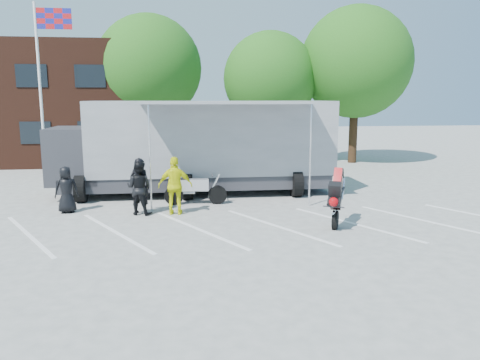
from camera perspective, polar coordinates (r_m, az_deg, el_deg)
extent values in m
plane|color=#AAABA5|center=(13.02, -5.79, -7.23)|extent=(100.00, 100.00, 0.00)
cube|color=white|center=(13.97, -5.91, -6.00)|extent=(18.09, 13.33, 0.01)
cube|color=#401F14|center=(31.95, -25.30, 8.41)|extent=(18.00, 8.00, 7.00)
cylinder|color=white|center=(23.28, -23.13, 9.57)|extent=(0.12, 0.12, 8.00)
cube|color=red|center=(23.34, -21.73, 17.81)|extent=(1.50, 0.04, 0.90)
cylinder|color=#382314|center=(28.58, -10.77, 5.33)|extent=(0.50, 0.50, 3.24)
sphere|color=#1E5415|center=(28.54, -11.04, 13.28)|extent=(6.12, 6.12, 6.12)
cylinder|color=#382314|center=(28.04, 3.59, 5.03)|extent=(0.50, 0.50, 2.88)
sphere|color=#1E5415|center=(27.96, 3.67, 12.24)|extent=(5.44, 5.44, 5.44)
cylinder|color=#382314|center=(28.91, 13.62, 5.46)|extent=(0.50, 0.50, 3.42)
sphere|color=#1E5415|center=(28.90, 13.96, 13.74)|extent=(6.46, 6.46, 6.46)
imported|color=black|center=(16.80, -20.41, -1.10)|extent=(0.88, 0.68, 1.59)
imported|color=black|center=(15.97, -12.10, -0.70)|extent=(0.80, 0.66, 1.89)
imported|color=black|center=(15.85, -12.21, -0.95)|extent=(1.05, 0.93, 1.79)
imported|color=#E5EA0C|center=(15.64, -7.89, -0.70)|extent=(1.18, 0.58, 1.94)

